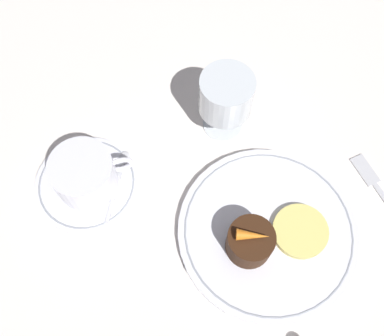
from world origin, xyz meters
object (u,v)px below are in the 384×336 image
at_px(dinner_plate, 268,231).
at_px(wine_glass, 226,97).
at_px(dessert_cake, 250,242).
at_px(coffee_cup, 84,174).

relative_size(dinner_plate, wine_glass, 2.21).
height_order(dinner_plate, wine_glass, wine_glass).
bearing_deg(dinner_plate, dessert_cake, -157.65).
bearing_deg(dessert_cake, coffee_cup, 141.82).
bearing_deg(dessert_cake, dinner_plate, 22.35).
height_order(dinner_plate, coffee_cup, coffee_cup).
bearing_deg(dinner_plate, wine_glass, 92.71).
relative_size(wine_glass, dessert_cake, 1.82).
bearing_deg(coffee_cup, dinner_plate, -31.17).
xyz_separation_m(coffee_cup, dessert_cake, (0.19, -0.15, -0.01)).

